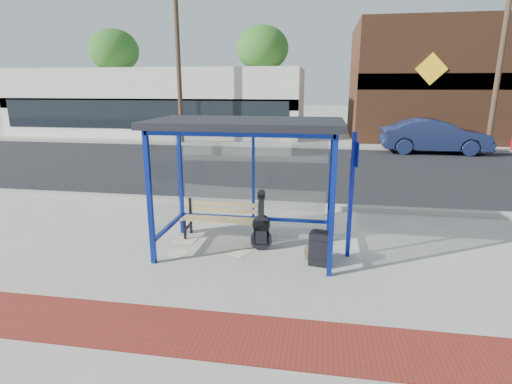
% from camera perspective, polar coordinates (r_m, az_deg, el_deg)
% --- Properties ---
extents(ground, '(120.00, 120.00, 0.00)m').
position_cam_1_polar(ground, '(7.51, -1.34, -8.45)').
color(ground, '#B2ADA0').
rests_on(ground, ground).
extents(brick_paver_strip, '(60.00, 1.00, 0.01)m').
position_cam_1_polar(brick_paver_strip, '(5.28, -6.88, -19.43)').
color(brick_paver_strip, maroon).
rests_on(brick_paver_strip, ground).
extents(curb_near, '(60.00, 0.25, 0.12)m').
position_cam_1_polar(curb_near, '(10.18, 1.68, -1.75)').
color(curb_near, gray).
rests_on(curb_near, ground).
extents(street_asphalt, '(60.00, 10.00, 0.00)m').
position_cam_1_polar(street_asphalt, '(15.12, 4.29, 3.50)').
color(street_asphalt, black).
rests_on(street_asphalt, ground).
extents(curb_far, '(60.00, 0.25, 0.12)m').
position_cam_1_polar(curb_far, '(20.13, 5.62, 6.48)').
color(curb_far, gray).
rests_on(curb_far, ground).
extents(far_sidewalk, '(60.00, 4.00, 0.01)m').
position_cam_1_polar(far_sidewalk, '(22.01, 5.96, 7.04)').
color(far_sidewalk, '#B2ADA0').
rests_on(far_sidewalk, ground).
extents(bus_shelter, '(3.30, 1.80, 2.42)m').
position_cam_1_polar(bus_shelter, '(7.02, -1.33, 7.50)').
color(bus_shelter, navy).
rests_on(bus_shelter, ground).
extents(storefront_white, '(18.00, 6.04, 4.00)m').
position_cam_1_polar(storefront_white, '(26.83, -13.52, 12.39)').
color(storefront_white, silver).
rests_on(storefront_white, ground).
extents(storefront_brown, '(10.00, 7.08, 6.40)m').
position_cam_1_polar(storefront_brown, '(26.14, 25.03, 14.03)').
color(storefront_brown, '#59331E').
rests_on(storefront_brown, ground).
extents(tree_left, '(3.60, 3.60, 7.03)m').
position_cam_1_polar(tree_left, '(32.68, -19.61, 18.41)').
color(tree_left, '#4C3826').
rests_on(tree_left, ground).
extents(tree_mid, '(3.60, 3.60, 7.03)m').
position_cam_1_polar(tree_mid, '(29.20, 0.93, 19.74)').
color(tree_mid, '#4C3826').
rests_on(tree_mid, ground).
extents(tree_right, '(3.60, 3.60, 7.03)m').
position_cam_1_polar(tree_right, '(30.98, 32.15, 17.30)').
color(tree_right, '#4C3826').
rests_on(tree_right, ground).
extents(utility_pole_west, '(1.60, 0.24, 8.00)m').
position_cam_1_polar(utility_pole_west, '(21.48, -11.02, 17.64)').
color(utility_pole_west, '#4C3826').
rests_on(utility_pole_west, ground).
extents(utility_pole_east, '(1.60, 0.24, 8.00)m').
position_cam_1_polar(utility_pole_east, '(21.63, 31.55, 15.79)').
color(utility_pole_east, '#4C3826').
rests_on(utility_pole_east, ground).
extents(bench, '(1.64, 0.43, 0.77)m').
position_cam_1_polar(bench, '(8.03, -4.77, -3.60)').
color(bench, black).
rests_on(bench, ground).
extents(guitar_bag, '(0.41, 0.17, 1.09)m').
position_cam_1_polar(guitar_bag, '(7.44, 0.75, -5.38)').
color(guitar_bag, black).
rests_on(guitar_bag, ground).
extents(suitcase, '(0.41, 0.30, 0.64)m').
position_cam_1_polar(suitcase, '(6.93, 9.19, -8.03)').
color(suitcase, black).
rests_on(suitcase, ground).
extents(backpack, '(0.33, 0.31, 0.33)m').
position_cam_1_polar(backpack, '(7.14, 7.91, -8.52)').
color(backpack, '#2B2D19').
rests_on(backpack, ground).
extents(sign_post, '(0.12, 0.28, 2.24)m').
position_cam_1_polar(sign_post, '(7.09, 13.52, 0.47)').
color(sign_post, navy).
rests_on(sign_post, ground).
extents(newspaper_a, '(0.44, 0.35, 0.01)m').
position_cam_1_polar(newspaper_a, '(8.12, -10.02, -6.80)').
color(newspaper_a, white).
rests_on(newspaper_a, ground).
extents(newspaper_b, '(0.45, 0.41, 0.01)m').
position_cam_1_polar(newspaper_b, '(7.56, -11.09, -8.54)').
color(newspaper_b, white).
rests_on(newspaper_b, ground).
extents(newspaper_c, '(0.44, 0.48, 0.01)m').
position_cam_1_polar(newspaper_c, '(7.44, -2.25, -8.65)').
color(newspaper_c, white).
rests_on(newspaper_c, ground).
extents(parked_car, '(4.71, 1.67, 1.55)m').
position_cam_1_polar(parked_car, '(20.04, 24.14, 7.29)').
color(parked_car, '#192348').
rests_on(parked_car, ground).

